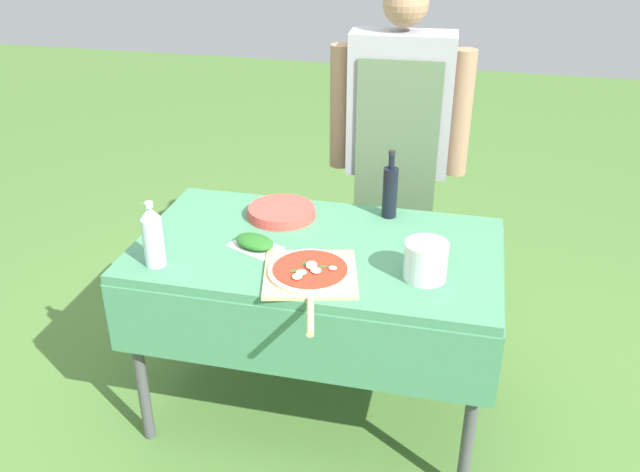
% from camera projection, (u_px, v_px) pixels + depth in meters
% --- Properties ---
extents(ground_plane, '(12.00, 12.00, 0.00)m').
position_uv_depth(ground_plane, '(318.00, 405.00, 2.92)').
color(ground_plane, '#517F38').
extents(prep_table, '(1.38, 0.79, 0.79)m').
position_uv_depth(prep_table, '(317.00, 266.00, 2.59)').
color(prep_table, '#478960').
rests_on(prep_table, ground).
extents(person_cook, '(0.62, 0.22, 1.65)m').
position_uv_depth(person_cook, '(398.00, 139.00, 3.03)').
color(person_cook, '#70604C').
rests_on(person_cook, ground).
extents(pizza_on_peel, '(0.39, 0.54, 0.05)m').
position_uv_depth(pizza_on_peel, '(310.00, 273.00, 2.34)').
color(pizza_on_peel, '#D1B27F').
rests_on(pizza_on_peel, prep_table).
extents(oil_bottle, '(0.06, 0.06, 0.28)m').
position_uv_depth(oil_bottle, '(390.00, 191.00, 2.71)').
color(oil_bottle, black).
rests_on(oil_bottle, prep_table).
extents(water_bottle, '(0.07, 0.07, 0.24)m').
position_uv_depth(water_bottle, '(153.00, 236.00, 2.37)').
color(water_bottle, silver).
rests_on(water_bottle, prep_table).
extents(herb_container, '(0.22, 0.19, 0.05)m').
position_uv_depth(herb_container, '(255.00, 243.00, 2.52)').
color(herb_container, silver).
rests_on(herb_container, prep_table).
extents(mixing_tub, '(0.15, 0.15, 0.14)m').
position_uv_depth(mixing_tub, '(426.00, 261.00, 2.31)').
color(mixing_tub, silver).
rests_on(mixing_tub, prep_table).
extents(plate_stack, '(0.28, 0.28, 0.04)m').
position_uv_depth(plate_stack, '(282.00, 212.00, 2.75)').
color(plate_stack, '#DB4C42').
rests_on(plate_stack, prep_table).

